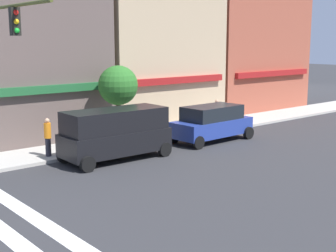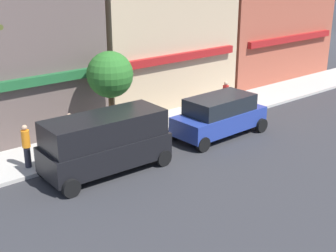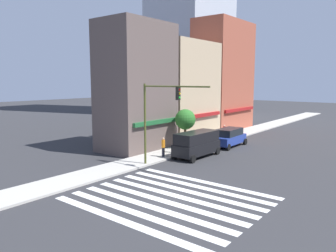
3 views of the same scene
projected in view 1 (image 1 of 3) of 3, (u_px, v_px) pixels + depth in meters
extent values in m
cube|color=silver|center=(2.00, 230.00, 13.42)|extent=(0.56, 10.80, 0.01)
cube|color=silver|center=(39.00, 221.00, 14.15)|extent=(0.56, 10.80, 0.01)
cube|color=brown|center=(30.00, 22.00, 24.97)|extent=(7.45, 5.00, 12.73)
cube|color=#1E592D|center=(56.00, 89.00, 23.59)|extent=(6.34, 0.30, 0.40)
cube|color=tan|center=(152.00, 35.00, 30.44)|extent=(8.72, 5.00, 11.59)
cube|color=maroon|center=(179.00, 80.00, 28.96)|extent=(7.41, 0.30, 0.40)
cube|color=#9E4C38|center=(248.00, 12.00, 36.19)|extent=(9.80, 5.00, 15.22)
cube|color=maroon|center=(274.00, 73.00, 35.03)|extent=(8.33, 0.30, 0.40)
cylinder|color=#474C1E|center=(10.00, 6.00, 16.05)|extent=(0.12, 6.11, 0.12)
cube|color=black|center=(15.00, 22.00, 15.91)|extent=(0.32, 0.24, 0.95)
sphere|color=red|center=(16.00, 12.00, 15.76)|extent=(0.18, 0.18, 0.18)
sphere|color=#EAAD14|center=(16.00, 22.00, 15.82)|extent=(0.18, 0.18, 0.18)
sphere|color=green|center=(17.00, 31.00, 15.87)|extent=(0.18, 0.18, 0.18)
cube|color=black|center=(116.00, 142.00, 21.36)|extent=(5.06, 2.14, 1.00)
cube|color=black|center=(115.00, 120.00, 21.19)|extent=(4.80, 1.98, 1.00)
cylinder|color=black|center=(64.00, 155.00, 20.86)|extent=(0.68, 0.22, 0.68)
cylinder|color=black|center=(88.00, 164.00, 19.37)|extent=(0.68, 0.22, 0.68)
cylinder|color=black|center=(139.00, 143.00, 23.54)|extent=(0.68, 0.22, 0.68)
cylinder|color=black|center=(165.00, 149.00, 22.04)|extent=(0.68, 0.22, 0.68)
cube|color=navy|center=(212.00, 127.00, 25.40)|extent=(4.75, 2.03, 0.85)
cube|color=black|center=(212.00, 113.00, 25.26)|extent=(3.34, 1.84, 0.75)
cylinder|color=black|center=(174.00, 137.00, 24.95)|extent=(0.68, 0.22, 0.68)
cylinder|color=black|center=(198.00, 143.00, 23.52)|extent=(0.68, 0.22, 0.68)
cylinder|color=black|center=(223.00, 128.00, 27.43)|extent=(0.68, 0.22, 0.68)
cylinder|color=black|center=(248.00, 133.00, 26.01)|extent=(0.68, 0.22, 0.68)
cylinder|color=#23232D|center=(48.00, 147.00, 21.46)|extent=(0.26, 0.26, 0.85)
cylinder|color=orange|center=(47.00, 131.00, 21.32)|extent=(0.32, 0.32, 0.70)
sphere|color=tan|center=(47.00, 121.00, 21.24)|extent=(0.22, 0.22, 0.22)
cylinder|color=#23232D|center=(217.00, 122.00, 28.33)|extent=(0.26, 0.26, 0.85)
cylinder|color=red|center=(217.00, 109.00, 28.19)|extent=(0.32, 0.32, 0.70)
sphere|color=tan|center=(217.00, 101.00, 28.11)|extent=(0.22, 0.22, 0.22)
cylinder|color=#23232D|center=(85.00, 141.00, 22.88)|extent=(0.26, 0.26, 0.85)
cylinder|color=slate|center=(84.00, 125.00, 22.74)|extent=(0.32, 0.32, 0.70)
sphere|color=tan|center=(84.00, 116.00, 22.66)|extent=(0.22, 0.22, 0.22)
cylinder|color=red|center=(92.00, 144.00, 22.57)|extent=(0.20, 0.20, 0.65)
sphere|color=red|center=(92.00, 136.00, 22.49)|extent=(0.24, 0.24, 0.24)
cylinder|color=brown|center=(119.00, 120.00, 24.73)|extent=(0.24, 0.24, 2.22)
sphere|color=#286623|center=(118.00, 85.00, 24.40)|extent=(2.08, 2.08, 2.08)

